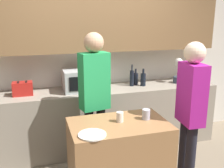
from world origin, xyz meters
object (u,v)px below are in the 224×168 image
microwave (82,80)px  cup_0 (146,114)px  toaster (23,89)px  person_left (191,106)px  potted_plant (178,71)px  bottle_1 (136,78)px  plate_on_island (92,135)px  cup_1 (120,117)px  bottle_0 (132,78)px  bottle_2 (143,79)px  person_center (95,92)px

microwave → cup_0: bearing=-68.6°
toaster → person_left: 2.15m
potted_plant → bottle_1: bearing=171.6°
microwave → plate_on_island: 1.42m
microwave → person_left: (0.94, -1.26, -0.05)m
cup_1 → potted_plant: bearing=40.9°
bottle_0 → bottle_2: 0.17m
potted_plant → person_center: person_center is taller
bottle_1 → bottle_0: bearing=-143.0°
cup_1 → bottle_0: bearing=63.9°
toaster → potted_plant: size_ratio=0.66×
potted_plant → bottle_0: bearing=177.4°
potted_plant → bottle_1: size_ratio=1.60×
microwave → cup_1: 1.19m
bottle_0 → bottle_1: bottle_0 is taller
cup_0 → cup_1: bearing=177.5°
microwave → person_center: person_center is taller
bottle_2 → cup_0: 1.27m
toaster → cup_0: bearing=-43.1°
potted_plant → bottle_0: 0.77m
toaster → bottle_2: size_ratio=0.99×
bottle_1 → person_center: size_ratio=0.14×
plate_on_island → person_left: person_left is taller
microwave → bottle_1: bearing=6.8°
bottle_1 → plate_on_island: size_ratio=0.95×
plate_on_island → person_center: 0.82m
bottle_0 → person_left: (0.18, -1.30, -0.03)m
toaster → microwave: bearing=-0.1°
microwave → person_left: person_left is taller
toaster → bottle_2: 1.73m
potted_plant → bottle_2: bearing=-178.9°
potted_plant → person_center: size_ratio=0.22×
person_center → toaster: bearing=-48.4°
bottle_0 → person_left: 1.31m
bottle_0 → person_left: size_ratio=0.19×
plate_on_island → person_left: (1.11, 0.14, 0.12)m
plate_on_island → person_left: bearing=7.1°
person_center → bottle_0: bearing=-149.6°
bottle_0 → bottle_1: bearing=37.0°
potted_plant → person_center: 1.62m
bottle_2 → person_left: size_ratio=0.15×
potted_plant → bottle_2: 0.61m
toaster → bottle_0: bearing=1.2°
plate_on_island → bottle_1: bearing=55.8°
bottle_1 → bottle_2: bearing=-54.4°
toaster → person_center: person_center is taller
cup_0 → person_left: bearing=-9.7°
toaster → cup_1: size_ratio=2.48×
bottle_1 → cup_1: size_ratio=2.35×
bottle_0 → potted_plant: bearing=-2.6°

